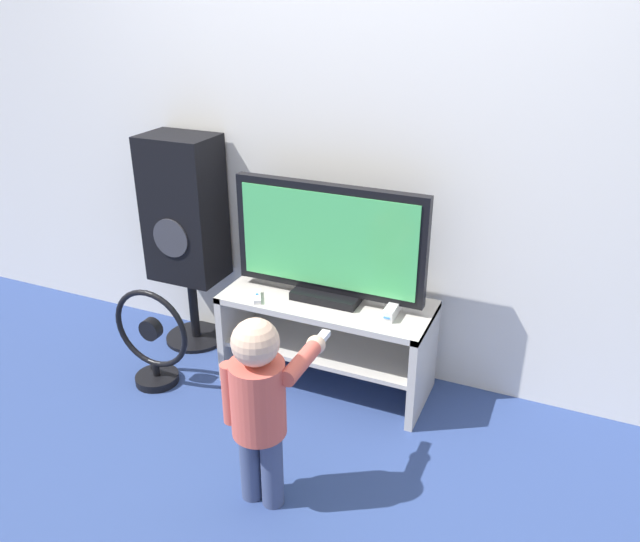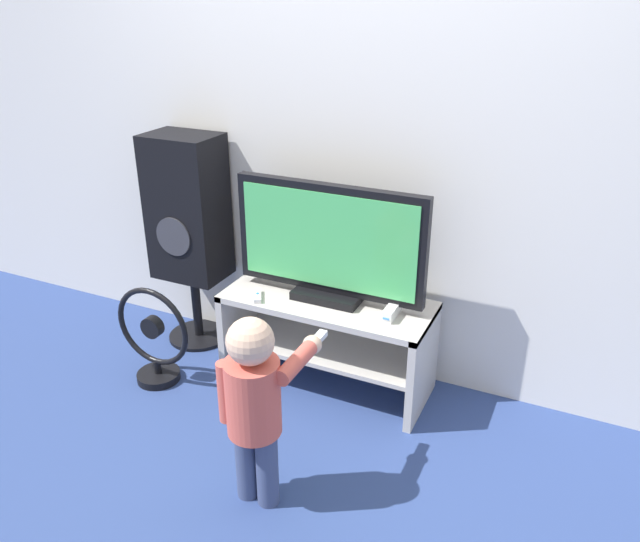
{
  "view_description": "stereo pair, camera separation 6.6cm",
  "coord_description": "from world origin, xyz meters",
  "px_view_note": "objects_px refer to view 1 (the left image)",
  "views": [
    {
      "loc": [
        1.03,
        -2.22,
        1.83
      ],
      "look_at": [
        0.0,
        0.12,
        0.66
      ],
      "focal_mm": 35.0,
      "sensor_mm": 36.0,
      "label": 1
    },
    {
      "loc": [
        1.09,
        -2.2,
        1.83
      ],
      "look_at": [
        0.0,
        0.12,
        0.66
      ],
      "focal_mm": 35.0,
      "sensor_mm": 36.0,
      "label": 2
    }
  ],
  "objects_px": {
    "television": "(329,244)",
    "remote_primary": "(257,297)",
    "floor_fan": "(153,342)",
    "speaker_tower": "(185,214)",
    "game_console": "(392,310)",
    "child": "(260,398)"
  },
  "relations": [
    {
      "from": "game_console",
      "to": "child",
      "type": "distance_m",
      "value": 0.83
    },
    {
      "from": "game_console",
      "to": "floor_fan",
      "type": "bearing_deg",
      "value": -164.44
    },
    {
      "from": "child",
      "to": "remote_primary",
      "type": "bearing_deg",
      "value": 119.7
    },
    {
      "from": "floor_fan",
      "to": "game_console",
      "type": "bearing_deg",
      "value": 15.56
    },
    {
      "from": "remote_primary",
      "to": "child",
      "type": "height_order",
      "value": "child"
    },
    {
      "from": "remote_primary",
      "to": "floor_fan",
      "type": "xyz_separation_m",
      "value": [
        -0.48,
        -0.21,
        -0.25
      ]
    },
    {
      "from": "floor_fan",
      "to": "television",
      "type": "bearing_deg",
      "value": 24.31
    },
    {
      "from": "game_console",
      "to": "speaker_tower",
      "type": "relative_size",
      "value": 0.14
    },
    {
      "from": "speaker_tower",
      "to": "floor_fan",
      "type": "bearing_deg",
      "value": -82.21
    },
    {
      "from": "remote_primary",
      "to": "child",
      "type": "xyz_separation_m",
      "value": [
        0.39,
        -0.69,
        -0.01
      ]
    },
    {
      "from": "television",
      "to": "speaker_tower",
      "type": "xyz_separation_m",
      "value": [
        -0.85,
        0.08,
        0.0
      ]
    },
    {
      "from": "child",
      "to": "floor_fan",
      "type": "height_order",
      "value": "child"
    },
    {
      "from": "speaker_tower",
      "to": "game_console",
      "type": "bearing_deg",
      "value": -6.1
    },
    {
      "from": "speaker_tower",
      "to": "floor_fan",
      "type": "distance_m",
      "value": 0.68
    },
    {
      "from": "game_console",
      "to": "floor_fan",
      "type": "height_order",
      "value": "game_console"
    },
    {
      "from": "television",
      "to": "remote_primary",
      "type": "height_order",
      "value": "television"
    },
    {
      "from": "remote_primary",
      "to": "floor_fan",
      "type": "bearing_deg",
      "value": -156.43
    },
    {
      "from": "television",
      "to": "remote_primary",
      "type": "relative_size",
      "value": 7.17
    },
    {
      "from": "remote_primary",
      "to": "child",
      "type": "distance_m",
      "value": 0.79
    },
    {
      "from": "child",
      "to": "speaker_tower",
      "type": "xyz_separation_m",
      "value": [
        -0.93,
        0.91,
        0.28
      ]
    },
    {
      "from": "game_console",
      "to": "floor_fan",
      "type": "xyz_separation_m",
      "value": [
        -1.12,
        -0.31,
        -0.27
      ]
    },
    {
      "from": "television",
      "to": "floor_fan",
      "type": "relative_size",
      "value": 1.79
    }
  ]
}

